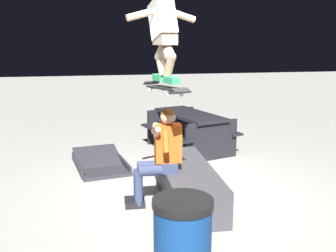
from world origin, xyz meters
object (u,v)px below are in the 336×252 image
(ledge_box_main, at_px, (187,183))
(skater_airborne, at_px, (163,30))
(kicker_ramp, at_px, (100,164))
(person_sitting_on_ledge, at_px, (160,152))
(skateboard, at_px, (165,88))
(picnic_table_back, at_px, (189,125))

(ledge_box_main, height_order, skater_airborne, skater_airborne)
(ledge_box_main, bearing_deg, kicker_ramp, 34.92)
(person_sitting_on_ledge, xyz_separation_m, kicker_ramp, (1.70, 0.74, -0.66))
(skateboard, height_order, kicker_ramp, skateboard)
(ledge_box_main, relative_size, kicker_ramp, 1.43)
(skateboard, bearing_deg, skater_airborne, 11.74)
(ledge_box_main, bearing_deg, picnic_table_back, -15.47)
(ledge_box_main, xyz_separation_m, person_sitting_on_ledge, (-0.08, 0.39, 0.48))
(ledge_box_main, height_order, skateboard, skateboard)
(person_sitting_on_ledge, distance_m, kicker_ramp, 1.97)
(person_sitting_on_ledge, relative_size, kicker_ramp, 0.94)
(ledge_box_main, bearing_deg, skateboard, 126.33)
(picnic_table_back, bearing_deg, skateboard, 158.98)
(ledge_box_main, height_order, person_sitting_on_ledge, person_sitting_on_ledge)
(skateboard, bearing_deg, ledge_box_main, -53.67)
(skateboard, relative_size, picnic_table_back, 0.52)
(picnic_table_back, bearing_deg, kicker_ramp, 113.01)
(skateboard, relative_size, skater_airborne, 0.93)
(ledge_box_main, bearing_deg, person_sitting_on_ledge, 101.70)
(person_sitting_on_ledge, bearing_deg, kicker_ramp, 23.53)
(person_sitting_on_ledge, height_order, skater_airborne, skater_airborne)
(skateboard, bearing_deg, kicker_ramp, 22.35)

